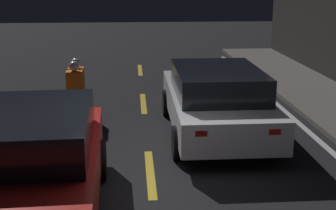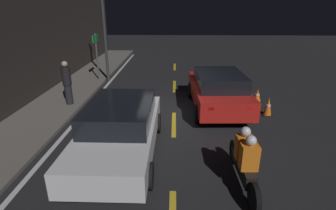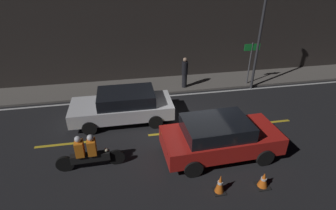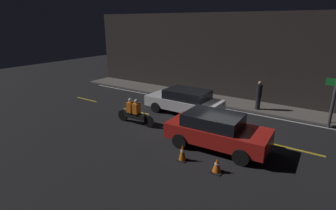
{
  "view_description": "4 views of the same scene",
  "coord_description": "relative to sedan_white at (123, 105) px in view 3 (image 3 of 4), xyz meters",
  "views": [
    {
      "loc": [
        6.26,
        -0.26,
        3.18
      ],
      "look_at": [
        -1.81,
        0.36,
        0.96
      ],
      "focal_mm": 50.0,
      "sensor_mm": 36.0,
      "label": 1
    },
    {
      "loc": [
        -9.19,
        -0.02,
        3.81
      ],
      "look_at": [
        -1.28,
        0.19,
        0.8
      ],
      "focal_mm": 28.0,
      "sensor_mm": 36.0,
      "label": 2
    },
    {
      "loc": [
        -2.82,
        -9.0,
        6.42
      ],
      "look_at": [
        -1.06,
        0.51,
        1.09
      ],
      "focal_mm": 28.0,
      "sensor_mm": 36.0,
      "label": 3
    },
    {
      "loc": [
        4.47,
        -11.32,
        5.18
      ],
      "look_at": [
        -2.89,
        -0.4,
        0.97
      ],
      "focal_mm": 28.0,
      "sensor_mm": 36.0,
      "label": 4
    }
  ],
  "objects": [
    {
      "name": "ground_plane",
      "position": [
        2.93,
        -1.43,
        -0.76
      ],
      "size": [
        56.0,
        56.0,
        0.0
      ],
      "primitive_type": "plane",
      "color": "black"
    },
    {
      "name": "raised_curb",
      "position": [
        2.93,
        3.36,
        -0.7
      ],
      "size": [
        28.0,
        2.18,
        0.11
      ],
      "color": "#605B56",
      "rests_on": "ground"
    },
    {
      "name": "building_front",
      "position": [
        2.93,
        4.6,
        2.13
      ],
      "size": [
        28.0,
        0.3,
        5.78
      ],
      "color": "#2D2826",
      "rests_on": "ground"
    },
    {
      "name": "lane_dash_b",
      "position": [
        -2.57,
        -1.43,
        -0.75
      ],
      "size": [
        2.0,
        0.14,
        0.01
      ],
      "color": "gold",
      "rests_on": "ground"
    },
    {
      "name": "lane_dash_c",
      "position": [
        1.93,
        -1.43,
        -0.75
      ],
      "size": [
        2.0,
        0.14,
        0.01
      ],
      "color": "gold",
      "rests_on": "ground"
    },
    {
      "name": "lane_dash_d",
      "position": [
        6.43,
        -1.43,
        -0.75
      ],
      "size": [
        2.0,
        0.14,
        0.01
      ],
      "color": "gold",
      "rests_on": "ground"
    },
    {
      "name": "lane_solid_kerb",
      "position": [
        2.93,
        2.02,
        -0.75
      ],
      "size": [
        25.2,
        0.14,
        0.01
      ],
      "color": "silver",
      "rests_on": "ground"
    },
    {
      "name": "sedan_white",
      "position": [
        0.0,
        0.0,
        0.0
      ],
      "size": [
        4.49,
        2.01,
        1.42
      ],
      "rotation": [
        0.0,
        0.0,
        3.14
      ],
      "color": "silver",
      "rests_on": "ground"
    },
    {
      "name": "taxi_red",
      "position": [
        3.38,
        -3.11,
        0.04
      ],
      "size": [
        4.32,
        2.13,
        1.49
      ],
      "rotation": [
        0.0,
        0.0,
        0.04
      ],
      "color": "red",
      "rests_on": "ground"
    },
    {
      "name": "motorcycle",
      "position": [
        -1.31,
        -2.99,
        -0.12
      ],
      "size": [
        2.34,
        0.38,
        1.38
      ],
      "rotation": [
        0.0,
        0.0,
        0.02
      ],
      "color": "black",
      "rests_on": "ground"
    },
    {
      "name": "traffic_cone_near",
      "position": [
        2.79,
        -4.88,
        -0.42
      ],
      "size": [
        0.38,
        0.38,
        0.69
      ],
      "color": "black",
      "rests_on": "ground"
    },
    {
      "name": "traffic_cone_mid",
      "position": [
        4.24,
        -4.92,
        -0.49
      ],
      "size": [
        0.43,
        0.43,
        0.56
      ],
      "color": "black",
      "rests_on": "ground"
    },
    {
      "name": "pedestrian",
      "position": [
        3.49,
        2.76,
        0.24
      ],
      "size": [
        0.34,
        0.34,
        1.73
      ],
      "color": "black",
      "rests_on": "raised_curb"
    },
    {
      "name": "shop_sign",
      "position": [
        7.23,
        2.61,
        1.04
      ],
      "size": [
        0.9,
        0.08,
        2.4
      ],
      "color": "#4C4C51",
      "rests_on": "raised_curb"
    },
    {
      "name": "street_lamp",
      "position": [
        7.28,
        2.12,
        2.48
      ],
      "size": [
        0.28,
        0.28,
        5.76
      ],
      "color": "#333338",
      "rests_on": "ground"
    }
  ]
}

